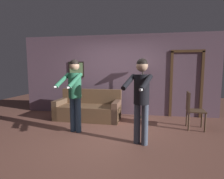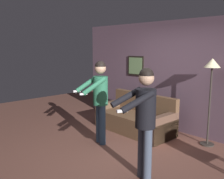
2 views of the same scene
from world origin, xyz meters
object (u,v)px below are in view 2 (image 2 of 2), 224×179
(person_standing_left, at_px, (100,94))
(person_standing_right, at_px, (144,114))
(torchiere_lamp, at_px, (212,74))
(couch, at_px, (135,119))

(person_standing_left, height_order, person_standing_right, person_standing_left)
(torchiere_lamp, distance_m, person_standing_left, 2.25)
(couch, relative_size, torchiere_lamp, 1.09)
(person_standing_right, bearing_deg, couch, 134.50)
(person_standing_left, xyz_separation_m, person_standing_right, (1.54, -0.46, -0.01))
(couch, bearing_deg, torchiere_lamp, 14.78)
(couch, bearing_deg, person_standing_right, -45.50)
(person_standing_left, relative_size, person_standing_right, 1.01)
(person_standing_left, bearing_deg, couch, 90.88)
(person_standing_left, bearing_deg, torchiere_lamp, 44.39)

